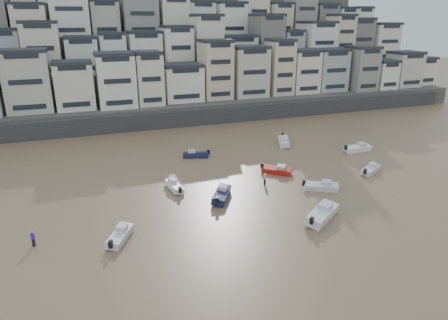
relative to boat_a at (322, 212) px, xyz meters
name	(u,v)px	position (x,y,z in m)	size (l,w,h in m)	color
harbor_wall	(186,117)	(-3.52, 47.90, 0.86)	(140.00, 3.00, 3.50)	#38383A
hillside	(166,51)	(1.21, 87.74, 12.12)	(141.04, 66.00, 50.00)	#4C4C47
boat_a	(322,212)	(0.00, 0.00, 0.00)	(6.51, 2.13, 1.77)	silver
boat_b	(321,186)	(4.64, 7.27, -0.21)	(4.99, 1.63, 1.36)	silver
boat_c	(222,193)	(-9.11, 9.34, -0.11)	(5.71, 1.87, 1.56)	#121A3A
boat_d	(371,169)	(15.46, 10.36, -0.24)	(4.75, 1.55, 1.30)	silver
boat_e	(277,169)	(1.82, 14.94, -0.22)	(4.93, 1.61, 1.34)	#A11B13
boat_f	(174,185)	(-14.19, 14.37, -0.26)	(4.59, 1.50, 1.25)	silver
boat_g	(358,147)	(20.21, 19.60, -0.16)	(5.37, 1.76, 1.46)	white
boat_h	(196,153)	(-7.57, 26.57, -0.26)	(4.63, 1.52, 1.26)	#12193A
boat_i	(284,140)	(9.84, 27.73, -0.07)	(6.00, 1.96, 1.64)	silver
boat_j	(120,234)	(-22.70, 3.44, -0.21)	(4.94, 1.62, 1.35)	silver
person_blue	(33,238)	(-31.22, 5.30, -0.02)	(0.44, 0.44, 1.74)	#341AC4
person_pink	(265,179)	(-1.72, 11.78, -0.02)	(0.44, 0.44, 1.74)	tan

